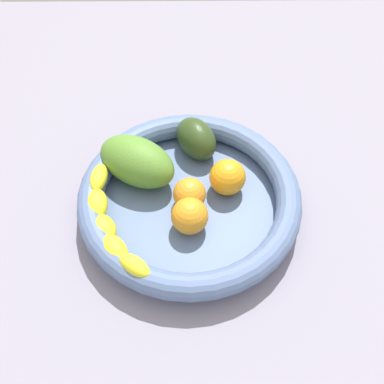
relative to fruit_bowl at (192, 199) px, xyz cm
name	(u,v)px	position (x,y,z in cm)	size (l,w,h in cm)	color
kitchen_counter	(192,215)	(0.00, 0.00, -4.34)	(120.00, 120.00, 3.00)	gray
fruit_bowl	(192,199)	(0.00, 0.00, 0.00)	(33.75, 33.75, 5.50)	slate
banana_draped_left	(110,225)	(11.74, 5.57, 1.51)	(11.00, 20.12, 4.79)	yellow
orange_front	(230,177)	(-5.84, -2.93, 1.63)	(5.63, 5.63, 5.63)	orange
orange_mid_left	(192,216)	(0.01, 4.12, 1.54)	(5.44, 5.44, 5.44)	orange
orange_mid_right	(192,193)	(-0.02, -0.10, 1.32)	(5.00, 5.00, 5.00)	orange
mango_green	(139,161)	(8.11, -5.54, 2.46)	(12.80, 7.68, 7.28)	#54862E
avocado_dark	(198,139)	(-1.16, -11.05, 1.64)	(8.20, 5.64, 6.46)	#2D411C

